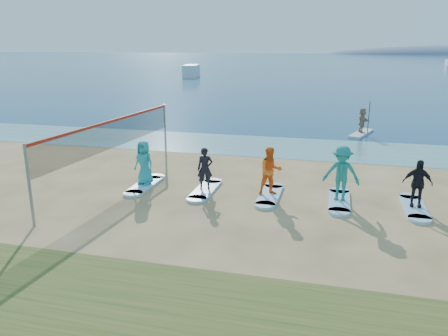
% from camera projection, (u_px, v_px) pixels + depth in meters
% --- Properties ---
extents(ground, '(600.00, 600.00, 0.00)m').
position_uv_depth(ground, '(240.00, 223.00, 13.15)').
color(ground, tan).
rests_on(ground, ground).
extents(shallow_water, '(600.00, 600.00, 0.00)m').
position_uv_depth(shallow_water, '(283.00, 147.00, 22.93)').
color(shallow_water, teal).
rests_on(shallow_water, ground).
extents(ocean, '(600.00, 600.00, 0.00)m').
position_uv_depth(ocean, '(333.00, 60.00, 162.28)').
color(ocean, navy).
rests_on(ocean, ground).
extents(volleyball_net, '(0.66, 9.07, 2.50)m').
position_uv_depth(volleyball_net, '(113.00, 135.00, 16.49)').
color(volleyball_net, gray).
rests_on(volleyball_net, ground).
extents(paddleboard, '(1.59, 3.07, 0.12)m').
position_uv_depth(paddleboard, '(361.00, 133.00, 26.26)').
color(paddleboard, silver).
rests_on(paddleboard, ground).
extents(paddleboarder, '(0.79, 1.42, 1.46)m').
position_uv_depth(paddleboarder, '(362.00, 120.00, 26.04)').
color(paddleboarder, tan).
rests_on(paddleboarder, paddleboard).
extents(boat_offshore_a, '(3.38, 7.14, 2.02)m').
position_uv_depth(boat_offshore_a, '(191.00, 77.00, 74.73)').
color(boat_offshore_a, silver).
rests_on(boat_offshore_a, ground).
extents(surfboard_0, '(0.70, 2.20, 0.09)m').
position_uv_depth(surfboard_0, '(145.00, 185.00, 16.58)').
color(surfboard_0, '#9CD3F1').
rests_on(surfboard_0, ground).
extents(student_0, '(0.92, 0.72, 1.66)m').
position_uv_depth(student_0, '(144.00, 163.00, 16.34)').
color(student_0, teal).
rests_on(student_0, surfboard_0).
extents(surfboard_1, '(0.70, 2.20, 0.09)m').
position_uv_depth(surfboard_1, '(205.00, 190.00, 16.00)').
color(surfboard_1, '#9CD3F1').
rests_on(surfboard_1, ground).
extents(student_1, '(0.64, 0.51, 1.53)m').
position_uv_depth(student_1, '(205.00, 169.00, 15.78)').
color(student_1, black).
rests_on(student_1, surfboard_1).
extents(surfboard_2, '(0.70, 2.20, 0.09)m').
position_uv_depth(surfboard_2, '(270.00, 195.00, 15.43)').
color(surfboard_2, '#9CD3F1').
rests_on(surfboard_2, ground).
extents(student_2, '(1.01, 0.92, 1.69)m').
position_uv_depth(student_2, '(271.00, 171.00, 15.19)').
color(student_2, orange).
rests_on(student_2, surfboard_2).
extents(surfboard_3, '(0.70, 2.20, 0.09)m').
position_uv_depth(surfboard_3, '(339.00, 201.00, 14.85)').
color(surfboard_3, '#9CD3F1').
rests_on(surfboard_3, ground).
extents(student_3, '(1.30, 0.87, 1.88)m').
position_uv_depth(student_3, '(341.00, 173.00, 14.59)').
color(student_3, '#1B837C').
rests_on(student_3, surfboard_3).
extents(surfboard_4, '(0.70, 2.20, 0.09)m').
position_uv_depth(surfboard_4, '(414.00, 207.00, 14.28)').
color(surfboard_4, '#9CD3F1').
rests_on(surfboard_4, ground).
extents(student_4, '(0.94, 0.45, 1.56)m').
position_uv_depth(student_4, '(417.00, 183.00, 14.06)').
color(student_4, black).
rests_on(student_4, surfboard_4).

